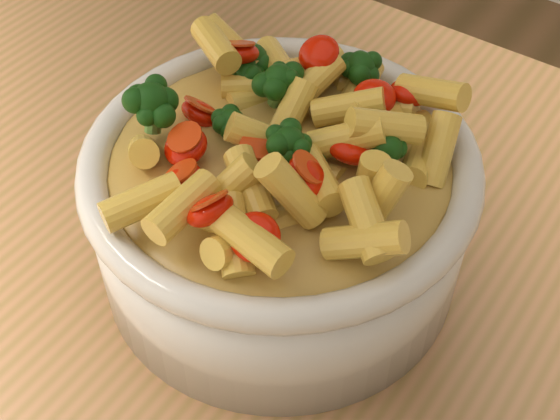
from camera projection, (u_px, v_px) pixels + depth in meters
The scene contains 3 objects.
table at pixel (162, 338), 0.65m from camera, with size 1.20×0.80×0.90m.
serving_bowl at pixel (280, 209), 0.54m from camera, with size 0.26×0.26×0.11m.
pasta_salad at pixel (280, 132), 0.48m from camera, with size 0.21×0.21×0.05m.
Camera 1 is at (0.29, -0.24, 1.35)m, focal length 50.00 mm.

